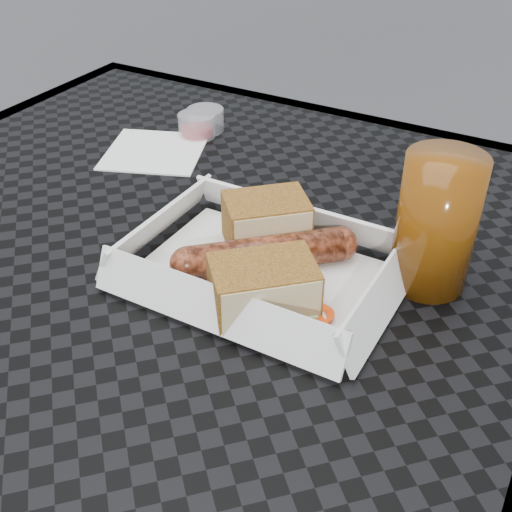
# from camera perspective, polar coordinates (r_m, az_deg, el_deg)

# --- Properties ---
(patio_table) EXTENTS (0.80, 0.80, 0.74)m
(patio_table) POSITION_cam_1_polar(r_m,az_deg,el_deg) (0.71, -7.78, -3.17)
(patio_table) COLOR black
(patio_table) RESTS_ON ground
(food_tray) EXTENTS (0.22, 0.15, 0.00)m
(food_tray) POSITION_cam_1_polar(r_m,az_deg,el_deg) (0.60, 0.47, -1.70)
(food_tray) COLOR white
(food_tray) RESTS_ON patio_table
(bratwurst) EXTENTS (0.14, 0.13, 0.03)m
(bratwurst) POSITION_cam_1_polar(r_m,az_deg,el_deg) (0.60, 0.88, 0.19)
(bratwurst) COLOR brown
(bratwurst) RESTS_ON food_tray
(bread_near) EXTENTS (0.10, 0.10, 0.05)m
(bread_near) POSITION_cam_1_polar(r_m,az_deg,el_deg) (0.63, 0.92, 3.08)
(bread_near) COLOR #8F5B23
(bread_near) RESTS_ON food_tray
(bread_far) EXTENTS (0.11, 0.10, 0.05)m
(bread_far) POSITION_cam_1_polar(r_m,az_deg,el_deg) (0.55, 0.66, -2.74)
(bread_far) COLOR #8F5B23
(bread_far) RESTS_ON food_tray
(veg_garnish) EXTENTS (0.03, 0.03, 0.00)m
(veg_garnish) POSITION_cam_1_polar(r_m,az_deg,el_deg) (0.55, 4.54, -5.73)
(veg_garnish) COLOR #FD440B
(veg_garnish) RESTS_ON food_tray
(napkin) EXTENTS (0.16, 0.16, 0.00)m
(napkin) POSITION_cam_1_polar(r_m,az_deg,el_deg) (0.84, -8.99, 9.18)
(napkin) COLOR white
(napkin) RESTS_ON patio_table
(condiment_cup_sauce) EXTENTS (0.05, 0.05, 0.03)m
(condiment_cup_sauce) POSITION_cam_1_polar(r_m,az_deg,el_deg) (0.87, -5.27, 11.51)
(condiment_cup_sauce) COLOR maroon
(condiment_cup_sauce) RESTS_ON patio_table
(condiment_cup_empty) EXTENTS (0.05, 0.05, 0.03)m
(condiment_cup_empty) POSITION_cam_1_polar(r_m,az_deg,el_deg) (0.89, -4.51, 11.99)
(condiment_cup_empty) COLOR silver
(condiment_cup_empty) RESTS_ON patio_table
(drink_glass) EXTENTS (0.07, 0.07, 0.13)m
(drink_glass) POSITION_cam_1_polar(r_m,az_deg,el_deg) (0.58, 15.75, 2.84)
(drink_glass) COLOR #603008
(drink_glass) RESTS_ON patio_table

